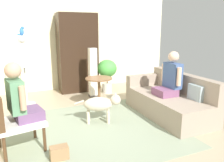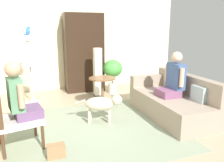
{
  "view_description": "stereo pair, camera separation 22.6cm",
  "coord_description": "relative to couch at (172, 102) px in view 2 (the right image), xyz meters",
  "views": [
    {
      "loc": [
        -1.28,
        -3.52,
        1.71
      ],
      "look_at": [
        0.14,
        -0.23,
        0.87
      ],
      "focal_mm": 36.16,
      "sensor_mm": 36.0,
      "label": 1
    },
    {
      "loc": [
        -1.07,
        -3.61,
        1.71
      ],
      "look_at": [
        0.14,
        -0.23,
        0.87
      ],
      "focal_mm": 36.16,
      "sensor_mm": 36.0,
      "label": 2
    }
  ],
  "objects": [
    {
      "name": "couch",
      "position": [
        0.0,
        0.0,
        0.0
      ],
      "size": [
        0.93,
        1.89,
        0.82
      ],
      "color": "gray",
      "rests_on": "ground"
    },
    {
      "name": "potted_plant",
      "position": [
        -0.55,
        1.96,
        0.31
      ],
      "size": [
        0.52,
        0.52,
        0.9
      ],
      "color": "beige",
      "rests_on": "ground"
    },
    {
      "name": "bird_cage_stand",
      "position": [
        -2.62,
        1.75,
        0.49
      ],
      "size": [
        0.39,
        0.39,
        1.56
      ],
      "color": "silver",
      "rests_on": "ground"
    },
    {
      "name": "dog",
      "position": [
        -1.41,
        0.17,
        0.06
      ],
      "size": [
        0.81,
        0.42,
        0.55
      ],
      "color": "beige",
      "rests_on": "ground"
    },
    {
      "name": "armoire_cabinet",
      "position": [
        -1.21,
        2.49,
        0.76
      ],
      "size": [
        1.03,
        0.56,
        2.1
      ],
      "primitive_type": "cube",
      "color": "black",
      "rests_on": "ground"
    },
    {
      "name": "round_end_table",
      "position": [
        -1.15,
        0.96,
        0.15
      ],
      "size": [
        0.58,
        0.58,
        0.66
      ],
      "color": "brown",
      "rests_on": "ground"
    },
    {
      "name": "handbag",
      "position": [
        -2.35,
        -0.76,
        -0.2
      ],
      "size": [
        0.24,
        0.15,
        0.18
      ],
      "primitive_type": "cube",
      "color": "#99724C",
      "rests_on": "ground"
    },
    {
      "name": "parrot",
      "position": [
        -2.6,
        1.75,
        1.36
      ],
      "size": [
        0.17,
        0.1,
        0.2
      ],
      "color": "blue",
      "rests_on": "bird_cage_stand"
    },
    {
      "name": "ground_plane",
      "position": [
        -1.5,
        0.0,
        -0.29
      ],
      "size": [
        7.01,
        7.01,
        0.0
      ],
      "primitive_type": "plane",
      "color": "tan"
    },
    {
      "name": "person_on_armchair",
      "position": [
        -2.78,
        -0.29,
        0.49
      ],
      "size": [
        0.49,
        0.54,
        0.83
      ],
      "color": "#6A4A72"
    },
    {
      "name": "area_rug",
      "position": [
        -1.64,
        -0.08,
        -0.29
      ],
      "size": [
        2.8,
        2.59,
        0.01
      ],
      "primitive_type": "cube",
      "color": "gray",
      "rests_on": "ground"
    },
    {
      "name": "column_lamp",
      "position": [
        -1.04,
        1.72,
        0.32
      ],
      "size": [
        0.2,
        0.2,
        1.24
      ],
      "color": "#4C4742",
      "rests_on": "ground"
    },
    {
      "name": "armchair",
      "position": [
        -2.92,
        -0.32,
        0.22
      ],
      "size": [
        0.72,
        0.7,
        0.89
      ],
      "color": "#4C331E",
      "rests_on": "ground"
    },
    {
      "name": "back_wall",
      "position": [
        -1.5,
        2.9,
        1.11
      ],
      "size": [
        6.44,
        0.12,
        2.81
      ],
      "primitive_type": "cube",
      "color": "beige",
      "rests_on": "ground"
    },
    {
      "name": "person_on_couch",
      "position": [
        -0.04,
        -0.03,
        0.47
      ],
      "size": [
        0.45,
        0.56,
        0.85
      ],
      "color": "#7D4B6D"
    }
  ]
}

